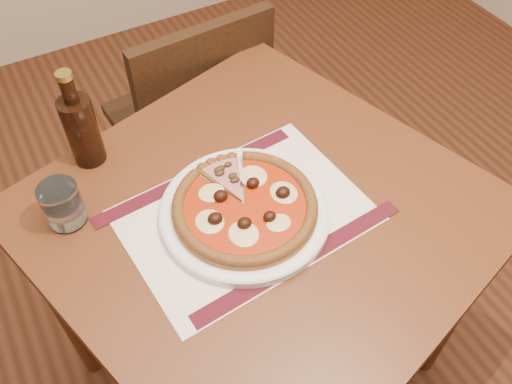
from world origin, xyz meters
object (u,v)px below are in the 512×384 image
(water_glass, at_px, (63,205))
(chair_far, at_px, (195,118))
(bottle, at_px, (81,128))
(pizza, at_px, (245,206))
(table, at_px, (261,239))
(plate, at_px, (245,212))

(water_glass, bearing_deg, chair_far, 44.30)
(bottle, bearing_deg, water_glass, -122.97)
(bottle, bearing_deg, pizza, -54.33)
(table, bearing_deg, plate, 179.69)
(plate, bearing_deg, chair_far, 76.68)
(table, xyz_separation_m, plate, (-0.03, 0.00, 0.11))
(table, xyz_separation_m, water_glass, (-0.34, 0.16, 0.15))
(chair_far, bearing_deg, water_glass, 40.45)
(pizza, xyz_separation_m, bottle, (-0.21, 0.29, 0.06))
(chair_far, relative_size, bottle, 3.81)
(chair_far, xyz_separation_m, water_glass, (-0.44, -0.43, 0.31))
(water_glass, bearing_deg, pizza, -27.63)
(water_glass, bearing_deg, table, -25.12)
(chair_far, xyz_separation_m, pizza, (-0.14, -0.59, 0.30))
(plate, height_order, pizza, pizza)
(table, relative_size, plate, 3.03)
(water_glass, height_order, bottle, bottle)
(table, distance_m, pizza, 0.14)
(chair_far, height_order, bottle, bottle)
(chair_far, bearing_deg, plate, 72.83)
(table, relative_size, water_glass, 11.06)
(plate, bearing_deg, water_glass, 152.41)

